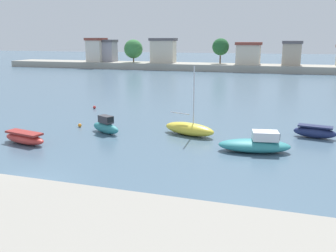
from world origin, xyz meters
name	(u,v)px	position (x,y,z in m)	size (l,w,h in m)	color
ground_plane	(21,187)	(0.00, 0.00, 0.00)	(400.00, 400.00, 0.00)	#476075
moored_boat_1	(25,138)	(-5.27, 6.96, 0.45)	(4.11, 1.94, 0.94)	#C63833
moored_boat_2	(106,126)	(-0.73, 11.66, 0.59)	(3.32, 2.27, 1.53)	teal
moored_boat_3	(189,129)	(6.26, 13.12, 0.54)	(4.86, 2.88, 5.78)	yellow
moored_boat_4	(256,144)	(11.87, 10.12, 0.55)	(5.33, 2.79, 1.53)	teal
moored_boat_5	(315,132)	(16.26, 15.30, 0.49)	(3.43, 1.62, 1.02)	navy
mooring_buoy_0	(94,107)	(-7.00, 21.18, 0.18)	(0.36, 0.36, 0.36)	red
mooring_buoy_1	(80,125)	(-4.01, 12.89, 0.17)	(0.33, 0.33, 0.33)	orange
distant_shoreline	(221,61)	(-0.89, 77.66, 2.40)	(125.04, 9.17, 8.29)	#9E998C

